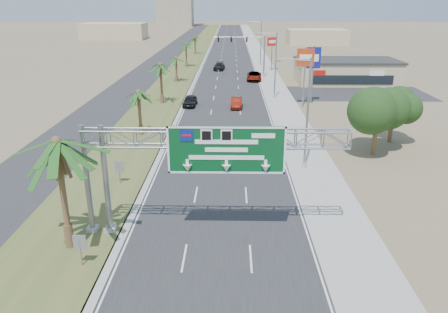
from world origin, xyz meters
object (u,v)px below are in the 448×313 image
(pole_sign_red_near, at_px, (305,61))
(pole_sign_blue, at_px, (314,60))
(sign_gantry, at_px, (201,147))
(car_right_lane, at_px, (254,76))
(car_far, at_px, (219,66))
(store_building, at_px, (346,72))
(car_mid_lane, at_px, (236,103))
(signal_mast, at_px, (254,52))
(palm_near, at_px, (56,142))
(car_left_lane, at_px, (190,101))
(pole_sign_red_far, at_px, (272,44))

(pole_sign_red_near, height_order, pole_sign_blue, pole_sign_red_near)
(sign_gantry, height_order, car_right_lane, sign_gantry)
(car_far, bearing_deg, store_building, -27.05)
(sign_gantry, bearing_deg, car_mid_lane, 85.91)
(car_right_lane, bearing_deg, sign_gantry, -92.72)
(car_mid_lane, height_order, pole_sign_red_near, pole_sign_red_near)
(car_mid_lane, bearing_deg, pole_sign_blue, 17.18)
(sign_gantry, height_order, store_building, sign_gantry)
(car_far, bearing_deg, signal_mast, -46.96)
(palm_near, bearing_deg, pole_sign_red_near, 62.21)
(car_left_lane, bearing_deg, car_far, 87.27)
(sign_gantry, bearing_deg, car_left_lane, 96.51)
(pole_sign_red_far, bearing_deg, pole_sign_red_near, -87.09)
(signal_mast, relative_size, car_left_lane, 2.29)
(car_left_lane, distance_m, pole_sign_red_near, 17.32)
(store_building, relative_size, pole_sign_red_near, 2.14)
(signal_mast, distance_m, pole_sign_red_far, 9.06)
(signal_mast, height_order, pole_sign_blue, pole_sign_blue)
(store_building, bearing_deg, car_left_lane, -144.50)
(store_building, bearing_deg, palm_near, -118.28)
(car_far, bearing_deg, palm_near, -90.41)
(palm_near, distance_m, car_left_lane, 39.26)
(pole_sign_red_near, xyz_separation_m, pole_sign_blue, (1.57, 2.31, -0.27))
(car_left_lane, bearing_deg, palm_near, -93.12)
(pole_sign_blue, bearing_deg, pole_sign_red_far, 96.00)
(store_building, distance_m, car_left_lane, 33.48)
(palm_near, distance_m, pole_sign_red_near, 43.50)
(signal_mast, height_order, car_mid_lane, signal_mast)
(palm_near, bearing_deg, signal_mast, 77.34)
(sign_gantry, relative_size, pole_sign_red_near, 1.99)
(store_building, height_order, car_right_lane, store_building)
(pole_sign_red_far, bearing_deg, car_right_lane, -109.66)
(store_building, distance_m, car_right_lane, 17.06)
(car_left_lane, distance_m, pole_sign_red_far, 36.78)
(pole_sign_blue, bearing_deg, car_mid_lane, -164.63)
(car_left_lane, distance_m, car_mid_lane, 6.79)
(pole_sign_red_near, bearing_deg, car_right_lane, 105.55)
(car_mid_lane, relative_size, pole_sign_red_near, 0.53)
(pole_sign_blue, relative_size, pole_sign_red_far, 1.15)
(signal_mast, relative_size, pole_sign_red_far, 1.41)
(signal_mast, bearing_deg, car_mid_lane, -97.96)
(pole_sign_red_near, bearing_deg, car_far, 110.57)
(signal_mast, xyz_separation_m, car_left_lane, (-10.41, -25.41, -4.08))
(car_left_lane, distance_m, car_right_lane, 23.77)
(car_mid_lane, height_order, car_far, car_far)
(sign_gantry, xyz_separation_m, signal_mast, (6.23, 62.05, -1.21))
(palm_near, height_order, signal_mast, palm_near)
(signal_mast, distance_m, store_building, 18.08)
(palm_near, bearing_deg, store_building, 61.72)
(car_mid_lane, height_order, pole_sign_blue, pole_sign_blue)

